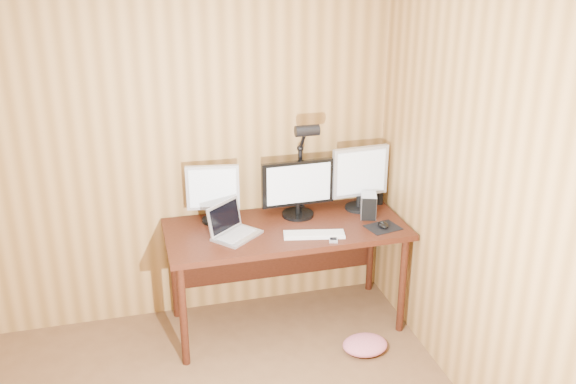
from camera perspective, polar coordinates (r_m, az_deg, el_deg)
name	(u,v)px	position (r m, az deg, el deg)	size (l,w,h in m)	color
room_shell	(157,310)	(2.50, -11.56, -10.23)	(4.00, 4.00, 4.00)	brown
desk	(283,239)	(4.40, -0.41, -4.16)	(1.60, 0.70, 0.75)	#36150B
monitor_center	(298,188)	(4.38, 0.90, 0.35)	(0.51, 0.22, 0.40)	black
monitor_left	(213,192)	(4.31, -6.69, 0.00)	(0.35, 0.17, 0.40)	black
monitor_right	(360,176)	(4.50, 6.42, 1.41)	(0.41, 0.19, 0.46)	black
laptop	(232,228)	(4.17, -5.03, -3.18)	(0.38, 0.37, 0.21)	silver
keyboard	(314,234)	(4.16, 2.33, -3.78)	(0.41, 0.20, 0.02)	silver
mousepad	(383,227)	(4.32, 8.43, -3.13)	(0.21, 0.17, 0.00)	black
mouse	(383,225)	(4.31, 8.45, -2.88)	(0.07, 0.11, 0.04)	black
hard_drive	(368,206)	(4.44, 7.16, -1.22)	(0.14, 0.17, 0.16)	silver
phone	(333,239)	(4.12, 4.05, -4.15)	(0.08, 0.12, 0.01)	silver
speaker	(380,196)	(4.67, 8.14, -0.32)	(0.05, 0.05, 0.13)	black
desk_lamp	(304,154)	(4.35, 1.41, 3.38)	(0.16, 0.23, 0.70)	black
fabric_pile	(365,345)	(4.38, 6.86, -13.35)	(0.30, 0.25, 0.10)	#C76071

